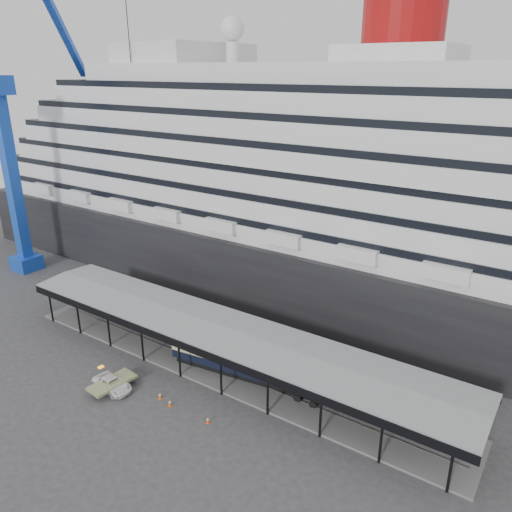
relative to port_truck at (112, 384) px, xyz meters
The scene contains 9 objects.
ground 8.82m from the port_truck, 34.22° to the left, with size 200.00×200.00×0.00m, color #343437.
cruise_ship 41.60m from the port_truck, 78.79° to the left, with size 130.00×30.00×43.90m.
platform_canopy 12.44m from the port_truck, 53.83° to the left, with size 56.00×9.18×5.30m.
crane_blue 45.23m from the port_truck, 157.64° to the left, with size 22.63×19.19×47.60m.
port_truck is the anchor object (origin of this frame).
pullman_carriage 15.23m from the port_truck, 41.09° to the left, with size 19.87×5.16×19.35m.
traffic_cone_left 5.60m from the port_truck, 17.42° to the left, with size 0.41×0.41×0.73m.
traffic_cone_mid 7.16m from the port_truck, 10.79° to the left, with size 0.45×0.45×0.76m.
traffic_cone_right 11.98m from the port_truck, ahead, with size 0.37×0.37×0.71m.
Camera 1 is at (30.55, -33.51, 32.26)m, focal length 35.00 mm.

